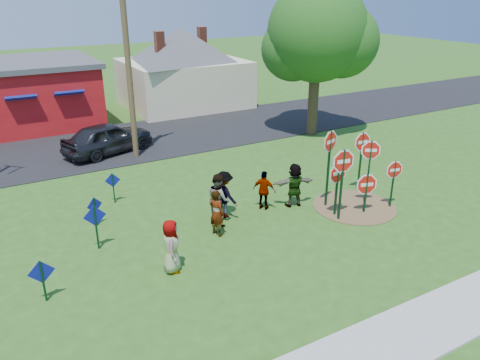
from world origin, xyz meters
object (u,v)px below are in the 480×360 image
object	(u,v)px
person_b	(217,213)
leafy_tree	(319,37)
stop_sign_b	(330,149)
utility_pole	(128,62)
stop_sign_c	(370,159)
suv	(108,138)
stop_sign_d	(362,147)
person_a	(171,246)
stop_sign_a	(338,177)

from	to	relation	value
person_b	leafy_tree	size ratio (longest dim) A/B	0.20
leafy_tree	stop_sign_b	bearing A→B (deg)	-124.92
utility_pole	person_b	bearing A→B (deg)	-90.48
utility_pole	stop_sign_c	bearing A→B (deg)	-59.24
leafy_tree	utility_pole	bearing A→B (deg)	173.68
stop_sign_c	suv	distance (m)	13.29
suv	leafy_tree	size ratio (longest dim) A/B	0.55
suv	person_b	bearing A→B (deg)	166.61
stop_sign_d	person_a	size ratio (longest dim) A/B	1.60
stop_sign_c	leafy_tree	bearing A→B (deg)	95.79
stop_sign_a	stop_sign_b	world-z (taller)	stop_sign_b
stop_sign_b	leafy_tree	world-z (taller)	leafy_tree
stop_sign_d	person_b	size ratio (longest dim) A/B	1.62
person_a	utility_pole	size ratio (longest dim) A/B	0.19
person_a	person_b	size ratio (longest dim) A/B	1.01
stop_sign_c	suv	xyz separation A→B (m)	(-6.98, 11.25, -1.16)
stop_sign_b	suv	distance (m)	11.98
stop_sign_d	leafy_tree	size ratio (longest dim) A/B	0.32
suv	utility_pole	xyz separation A→B (m)	(1.03, -1.24, 3.85)
stop_sign_d	suv	bearing A→B (deg)	129.53
stop_sign_a	stop_sign_b	size ratio (longest dim) A/B	0.71
stop_sign_a	stop_sign_d	distance (m)	2.64
stop_sign_a	leafy_tree	size ratio (longest dim) A/B	0.27
stop_sign_b	suv	xyz separation A→B (m)	(-5.70, 10.44, -1.50)
stop_sign_a	stop_sign_d	bearing A→B (deg)	25.37
leafy_tree	suv	bearing A→B (deg)	168.11
stop_sign_b	utility_pole	world-z (taller)	utility_pole
stop_sign_b	stop_sign_d	xyz separation A→B (m)	(2.07, 0.45, -0.38)
person_b	utility_pole	world-z (taller)	utility_pole
utility_pole	stop_sign_b	bearing A→B (deg)	-63.06
stop_sign_a	stop_sign_c	size ratio (longest dim) A/B	0.80
person_b	utility_pole	size ratio (longest dim) A/B	0.19
stop_sign_c	person_b	xyz separation A→B (m)	(-6.03, 0.84, -1.16)
stop_sign_c	person_b	world-z (taller)	stop_sign_c
stop_sign_d	utility_pole	xyz separation A→B (m)	(-6.74, 8.74, 2.74)
stop_sign_b	stop_sign_c	world-z (taller)	stop_sign_b
stop_sign_c	stop_sign_d	size ratio (longest dim) A/B	1.05
person_a	leafy_tree	bearing A→B (deg)	-32.99
leafy_tree	person_a	bearing A→B (deg)	-143.31
person_a	stop_sign_d	bearing A→B (deg)	-58.68
suv	leafy_tree	bearing A→B (deg)	-120.49
stop_sign_c	stop_sign_d	distance (m)	1.49
stop_sign_a	person_b	distance (m)	4.66
stop_sign_a	stop_sign_d	xyz separation A→B (m)	(2.29, 1.25, 0.42)
person_a	leafy_tree	size ratio (longest dim) A/B	0.20
stop_sign_d	suv	size ratio (longest dim) A/B	0.58
stop_sign_b	utility_pole	distance (m)	10.58
person_b	suv	bearing A→B (deg)	-13.16
leafy_tree	stop_sign_a	bearing A→B (deg)	-123.41
stop_sign_d	suv	distance (m)	12.70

